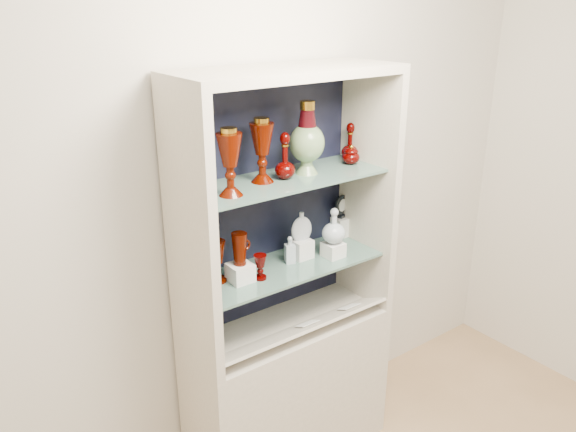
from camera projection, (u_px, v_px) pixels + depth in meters
wall_back at (260, 182)px, 2.61m from camera, size 3.50×0.02×2.80m
cabinet_base at (288, 389)px, 2.81m from camera, size 1.00×0.40×0.75m
cabinet_back_panel at (264, 199)px, 2.61m from camera, size 0.98×0.02×1.15m
cabinet_side_left at (190, 236)px, 2.20m from camera, size 0.04×0.40×1.15m
cabinet_side_right at (367, 190)px, 2.73m from camera, size 0.04×0.40×1.15m
cabinet_top_cap at (288, 72)px, 2.26m from camera, size 1.00×0.40×0.04m
shelf_lower at (285, 267)px, 2.58m from camera, size 0.92×0.34×0.01m
shelf_upper at (285, 179)px, 2.43m from camera, size 0.92×0.34×0.01m
label_ledge at (302, 328)px, 2.58m from camera, size 0.92×0.17×0.09m
label_card_0 at (349, 307)px, 2.73m from camera, size 0.10×0.06×0.03m
label_card_1 at (307, 324)px, 2.59m from camera, size 0.10×0.06×0.03m
pedestal_lamp_left at (230, 162)px, 2.17m from camera, size 0.12×0.12×0.27m
pedestal_lamp_right at (262, 150)px, 2.33m from camera, size 0.11×0.11×0.27m
enamel_urn at (307, 138)px, 2.44m from camera, size 0.19×0.19×0.32m
ruby_decanter_a at (285, 153)px, 2.38m from camera, size 0.11×0.11×0.23m
ruby_decanter_b at (350, 140)px, 2.69m from camera, size 0.09×0.09×0.19m
lidded_bowl at (351, 154)px, 2.63m from camera, size 0.09×0.09×0.09m
cobalt_goblet at (212, 273)px, 2.33m from camera, size 0.09×0.09×0.16m
ruby_goblet_tall at (217, 261)px, 2.40m from camera, size 0.10×0.10×0.19m
ruby_goblet_small at (260, 267)px, 2.44m from camera, size 0.07×0.07×0.11m
riser_ruby_pitcher at (240, 273)px, 2.42m from camera, size 0.10×0.10×0.08m
ruby_pitcher at (240, 249)px, 2.38m from camera, size 0.12×0.08×0.14m
clear_square_bottle at (290, 250)px, 2.59m from camera, size 0.06×0.06×0.13m
riser_flat_flask at (301, 249)px, 2.65m from camera, size 0.09×0.09×0.09m
flat_flask at (301, 226)px, 2.61m from camera, size 0.11×0.07×0.14m
riser_clear_round_decanter at (333, 250)px, 2.66m from camera, size 0.09×0.09×0.07m
clear_round_decanter at (334, 227)px, 2.62m from camera, size 0.13×0.13×0.17m
riser_cameo_medallion at (341, 227)px, 2.89m from camera, size 0.08×0.08×0.10m
cameo_medallion at (342, 206)px, 2.85m from camera, size 0.11×0.07×0.13m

